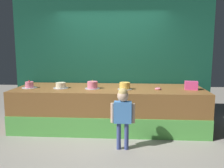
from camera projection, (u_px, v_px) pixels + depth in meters
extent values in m
plane|color=gray|center=(106.00, 138.00, 4.45)|extent=(12.00, 12.00, 0.00)
cube|color=brown|center=(109.00, 108.00, 5.01)|extent=(3.83, 1.26, 0.84)
cube|color=#59B24C|center=(106.00, 129.00, 4.41)|extent=(3.83, 0.02, 0.38)
cube|color=#144C38|center=(112.00, 54.00, 5.56)|extent=(4.55, 0.08, 3.04)
cylinder|color=#3F4C8C|center=(119.00, 136.00, 3.94)|extent=(0.07, 0.07, 0.45)
cylinder|color=#3F4C8C|center=(126.00, 136.00, 3.94)|extent=(0.07, 0.07, 0.45)
cube|color=#4C8CD8|center=(123.00, 112.00, 3.88)|extent=(0.28, 0.13, 0.35)
cylinder|color=beige|center=(112.00, 113.00, 3.89)|extent=(0.06, 0.06, 0.32)
cylinder|color=beige|center=(133.00, 113.00, 3.87)|extent=(0.06, 0.06, 0.32)
sphere|color=beige|center=(123.00, 96.00, 3.84)|extent=(0.18, 0.18, 0.18)
sphere|color=tan|center=(123.00, 93.00, 3.83)|extent=(0.15, 0.15, 0.15)
cube|color=#ED478C|center=(191.00, 85.00, 4.72)|extent=(0.26, 0.18, 0.17)
torus|color=pink|center=(158.00, 89.00, 4.72)|extent=(0.12, 0.12, 0.04)
cylinder|color=silver|center=(30.00, 88.00, 4.93)|extent=(0.30, 0.30, 0.01)
cylinder|color=pink|center=(29.00, 85.00, 4.92)|extent=(0.16, 0.16, 0.12)
sphere|color=red|center=(29.00, 81.00, 4.91)|extent=(0.03, 0.03, 0.03)
cylinder|color=silver|center=(61.00, 88.00, 4.90)|extent=(0.30, 0.30, 0.01)
cylinder|color=beige|center=(61.00, 85.00, 4.89)|extent=(0.20, 0.20, 0.11)
cylinder|color=silver|center=(92.00, 88.00, 4.85)|extent=(0.31, 0.31, 0.01)
cylinder|color=pink|center=(92.00, 85.00, 4.84)|extent=(0.21, 0.21, 0.14)
cone|color=#F2E566|center=(92.00, 80.00, 4.83)|extent=(0.02, 0.02, 0.04)
cylinder|color=silver|center=(125.00, 89.00, 4.77)|extent=(0.28, 0.28, 0.01)
cylinder|color=#F2BF4C|center=(125.00, 86.00, 4.76)|extent=(0.21, 0.21, 0.13)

